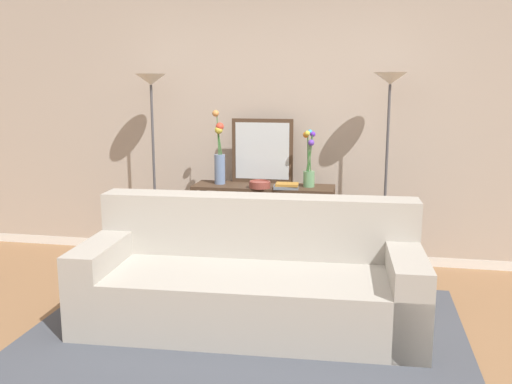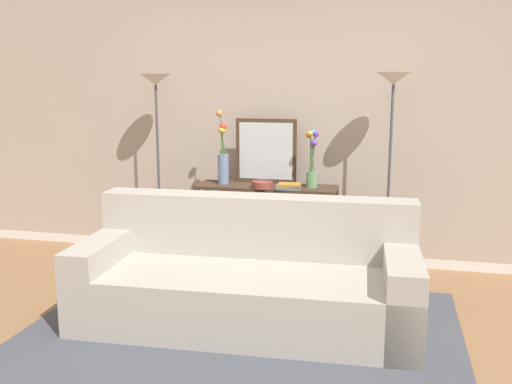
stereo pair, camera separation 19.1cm
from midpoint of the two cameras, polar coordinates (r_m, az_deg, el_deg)
ground_plane at (r=3.70m, az=-4.16°, el=-16.86°), size 16.00×16.00×0.02m
back_wall at (r=5.48m, az=1.78°, el=6.78°), size 12.00×0.15×2.63m
area_rug at (r=4.09m, az=-2.26°, el=-13.75°), size 3.00×2.09×0.01m
couch at (r=4.12m, az=-1.80°, el=-8.99°), size 2.43×1.09×0.88m
console_table at (r=5.21m, az=-0.30°, el=-1.96°), size 1.29×0.38×0.79m
floor_lamp_left at (r=5.37m, az=-11.47°, el=7.53°), size 0.28×0.28×1.80m
floor_lamp_right at (r=4.97m, az=12.17°, el=7.29°), size 0.28×0.28×1.80m
wall_mirror at (r=5.27m, az=-0.40°, el=4.17°), size 0.58×0.02×0.60m
vase_tall_flowers at (r=5.22m, az=-4.77°, el=3.52°), size 0.11×0.12×0.68m
vase_short_flowers at (r=5.08m, az=4.31°, el=2.66°), size 0.11×0.12×0.51m
fruit_bowl at (r=5.04m, az=-0.70°, el=0.78°), size 0.19×0.19×0.06m
book_stack at (r=5.01m, az=2.01°, el=0.61°), size 0.24×0.18×0.05m
book_row_under_console at (r=5.43m, az=-4.32°, el=-6.83°), size 0.29×0.17×0.13m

